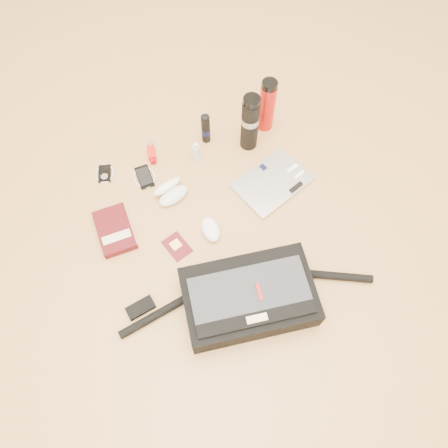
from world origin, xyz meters
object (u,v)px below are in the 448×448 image
(messenger_bag, at_px, (248,297))
(thermos_black, at_px, (250,123))
(laptop, at_px, (273,183))
(book, at_px, (115,230))
(thermos_red, at_px, (267,106))

(messenger_bag, distance_m, thermos_black, 0.74)
(laptop, bearing_deg, thermos_black, 74.75)
(messenger_bag, height_order, laptop, messenger_bag)
(laptop, xyz_separation_m, book, (-0.69, -0.02, 0.01))
(thermos_red, bearing_deg, book, -156.93)
(laptop, height_order, thermos_red, thermos_red)
(laptop, relative_size, thermos_red, 1.33)
(thermos_black, bearing_deg, book, -159.21)
(thermos_red, bearing_deg, messenger_bag, -114.69)
(messenger_bag, height_order, thermos_red, thermos_red)
(messenger_bag, xyz_separation_m, thermos_black, (0.25, 0.70, 0.09))
(messenger_bag, relative_size, thermos_black, 3.33)
(messenger_bag, bearing_deg, thermos_black, 75.56)
(laptop, bearing_deg, book, 159.30)
(messenger_bag, distance_m, thermos_red, 0.85)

